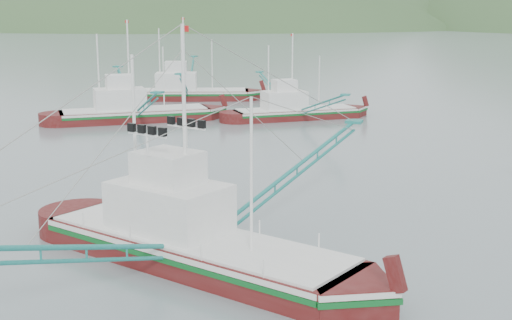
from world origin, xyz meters
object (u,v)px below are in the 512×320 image
(main_boat, at_px, (193,216))
(bg_boat_extra, at_px, (187,83))
(bg_boat_left, at_px, (134,98))
(bg_boat_far, at_px, (295,100))

(main_boat, relative_size, bg_boat_extra, 1.06)
(main_boat, relative_size, bg_boat_left, 1.15)
(main_boat, distance_m, bg_boat_extra, 57.70)
(bg_boat_far, bearing_deg, main_boat, -117.67)
(bg_boat_left, distance_m, bg_boat_extra, 17.30)
(main_boat, height_order, bg_boat_left, main_boat)
(bg_boat_far, bearing_deg, bg_boat_left, 167.06)
(bg_boat_extra, bearing_deg, bg_boat_left, -104.32)
(bg_boat_far, height_order, bg_boat_extra, bg_boat_extra)
(bg_boat_left, bearing_deg, bg_boat_far, -12.08)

